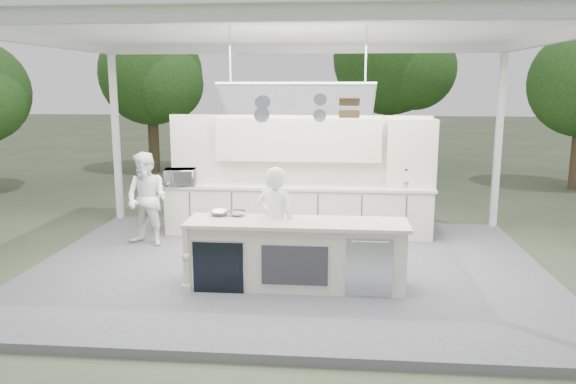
# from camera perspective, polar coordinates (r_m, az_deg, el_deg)

# --- Properties ---
(ground) EXTENTS (90.00, 90.00, 0.00)m
(ground) POSITION_cam_1_polar(r_m,az_deg,el_deg) (9.02, 0.04, -8.19)
(ground) COLOR #4C573C
(ground) RESTS_ON ground
(stage_deck) EXTENTS (8.00, 6.00, 0.12)m
(stage_deck) POSITION_cam_1_polar(r_m,az_deg,el_deg) (9.00, 0.04, -7.83)
(stage_deck) COLOR #5A5A5E
(stage_deck) RESTS_ON ground
(tent) EXTENTS (8.20, 6.20, 3.86)m
(tent) POSITION_cam_1_polar(r_m,az_deg,el_deg) (8.54, 0.05, 16.02)
(tent) COLOR white
(tent) RESTS_ON ground
(demo_island) EXTENTS (3.10, 0.79, 0.95)m
(demo_island) POSITION_cam_1_polar(r_m,az_deg,el_deg) (7.95, 0.72, -6.31)
(demo_island) COLOR beige
(demo_island) RESTS_ON stage_deck
(back_counter) EXTENTS (5.08, 0.72, 0.95)m
(back_counter) POSITION_cam_1_polar(r_m,az_deg,el_deg) (10.68, 0.97, -1.81)
(back_counter) COLOR beige
(back_counter) RESTS_ON stage_deck
(back_wall_unit) EXTENTS (5.05, 0.48, 2.25)m
(back_wall_unit) POSITION_cam_1_polar(r_m,az_deg,el_deg) (10.69, 3.45, 3.51)
(back_wall_unit) COLOR beige
(back_wall_unit) RESTS_ON stage_deck
(tree_cluster) EXTENTS (19.55, 9.40, 5.85)m
(tree_cluster) POSITION_cam_1_polar(r_m,az_deg,el_deg) (18.28, 2.38, 11.98)
(tree_cluster) COLOR #4E3C27
(tree_cluster) RESTS_ON ground
(head_chef) EXTENTS (0.72, 0.60, 1.69)m
(head_chef) POSITION_cam_1_polar(r_m,az_deg,el_deg) (8.08, -1.26, -3.32)
(head_chef) COLOR white
(head_chef) RESTS_ON stage_deck
(sous_chef) EXTENTS (0.96, 0.84, 1.66)m
(sous_chef) POSITION_cam_1_polar(r_m,az_deg,el_deg) (10.22, -14.15, -0.70)
(sous_chef) COLOR white
(sous_chef) RESTS_ON stage_deck
(toaster_oven) EXTENTS (0.62, 0.47, 0.32)m
(toaster_oven) POSITION_cam_1_polar(r_m,az_deg,el_deg) (10.75, -10.89, 1.50)
(toaster_oven) COLOR silver
(toaster_oven) RESTS_ON back_counter
(bowl_large) EXTENTS (0.38, 0.38, 0.07)m
(bowl_large) POSITION_cam_1_polar(r_m,az_deg,el_deg) (8.23, -6.96, -2.12)
(bowl_large) COLOR #B3B6BA
(bowl_large) RESTS_ON demo_island
(bowl_small) EXTENTS (0.30, 0.30, 0.08)m
(bowl_small) POSITION_cam_1_polar(r_m,az_deg,el_deg) (8.18, -5.14, -2.15)
(bowl_small) COLOR #ADB0B4
(bowl_small) RESTS_ON demo_island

